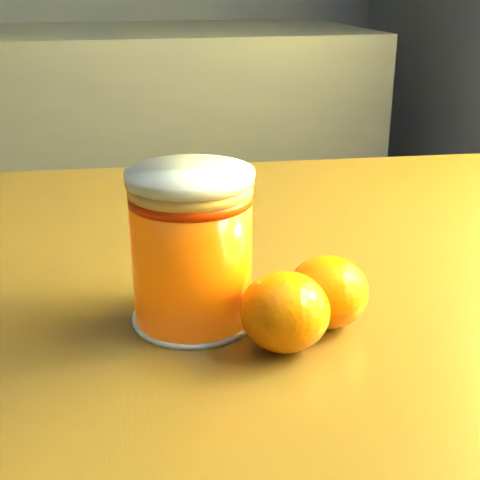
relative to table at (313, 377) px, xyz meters
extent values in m
cube|color=brown|center=(0.00, 0.00, 0.08)|extent=(1.10, 0.81, 0.04)
cylinder|color=#FC5C05|center=(-0.11, -0.05, 0.15)|extent=(0.09, 0.09, 0.10)
cylinder|color=#E7B45E|center=(-0.11, -0.05, 0.20)|extent=(0.09, 0.09, 0.01)
cylinder|color=silver|center=(-0.11, -0.05, 0.21)|extent=(0.09, 0.09, 0.01)
ellipsoid|color=orange|center=(-0.06, -0.11, 0.13)|extent=(0.06, 0.06, 0.05)
ellipsoid|color=orange|center=(-0.02, -0.08, 0.13)|extent=(0.08, 0.08, 0.05)
camera|label=1|loc=(-0.17, -0.49, 0.34)|focal=50.00mm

